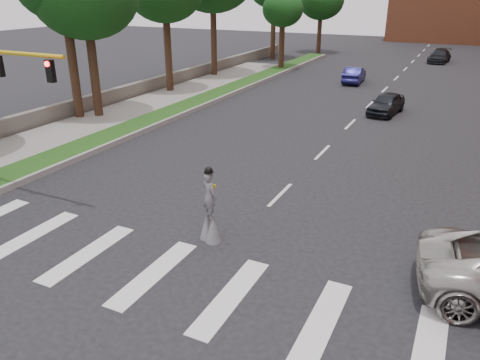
{
  "coord_description": "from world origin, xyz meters",
  "views": [
    {
      "loc": [
        6.2,
        -8.52,
        7.88
      ],
      "look_at": [
        -0.38,
        5.0,
        1.7
      ],
      "focal_mm": 35.0,
      "sensor_mm": 36.0,
      "label": 1
    }
  ],
  "objects": [
    {
      "name": "car_near",
      "position": [
        1.48,
        23.67,
        0.7
      ],
      "size": [
        2.19,
        4.31,
        1.41
      ],
      "primitive_type": "imported",
      "rotation": [
        0.0,
        0.0,
        -0.13
      ],
      "color": "black",
      "rests_on": "ground"
    },
    {
      "name": "ground_plane",
      "position": [
        0.0,
        0.0,
        0.0
      ],
      "size": [
        160.0,
        160.0,
        0.0
      ],
      "primitive_type": "plane",
      "color": "black",
      "rests_on": "ground"
    },
    {
      "name": "sidewalk_left",
      "position": [
        -14.5,
        10.0,
        0.09
      ],
      "size": [
        4.0,
        60.0,
        0.18
      ],
      "primitive_type": "cube",
      "color": "gray",
      "rests_on": "ground"
    },
    {
      "name": "median_curb",
      "position": [
        -10.45,
        20.0,
        0.14
      ],
      "size": [
        0.2,
        60.0,
        0.28
      ],
      "primitive_type": "cube",
      "color": "gray",
      "rests_on": "ground"
    },
    {
      "name": "stilt_performer",
      "position": [
        -0.76,
        3.5,
        1.0
      ],
      "size": [
        0.81,
        0.65,
        2.64
      ],
      "rotation": [
        0.0,
        0.0,
        2.71
      ],
      "color": "#321F14",
      "rests_on": "ground"
    },
    {
      "name": "grass_median",
      "position": [
        -11.5,
        20.0,
        0.12
      ],
      "size": [
        2.0,
        60.0,
        0.25
      ],
      "primitive_type": "cube",
      "color": "#1A4212",
      "rests_on": "ground"
    },
    {
      "name": "tree_7",
      "position": [
        -12.21,
        52.75,
        6.45
      ],
      "size": [
        5.71,
        5.71,
        8.92
      ],
      "color": "#321F14",
      "rests_on": "ground"
    },
    {
      "name": "car_mid",
      "position": [
        -3.08,
        33.89,
        0.71
      ],
      "size": [
        1.76,
        4.37,
        1.41
      ],
      "primitive_type": "imported",
      "rotation": [
        0.0,
        0.0,
        3.2
      ],
      "color": "#18164F",
      "rests_on": "ground"
    },
    {
      "name": "tree_6",
      "position": [
        -11.67,
        37.93,
        5.85
      ],
      "size": [
        4.1,
        4.1,
        7.69
      ],
      "color": "#321F14",
      "rests_on": "ground"
    },
    {
      "name": "car_far",
      "position": [
        2.76,
        50.63,
        0.7
      ],
      "size": [
        2.42,
        5.0,
        1.4
      ],
      "primitive_type": "imported",
      "rotation": [
        0.0,
        0.0,
        -0.1
      ],
      "color": "black",
      "rests_on": "ground"
    },
    {
      "name": "stone_wall",
      "position": [
        -17.0,
        22.0,
        0.55
      ],
      "size": [
        0.5,
        56.0,
        1.1
      ],
      "primitive_type": "cube",
      "color": "#605B52",
      "rests_on": "ground"
    }
  ]
}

